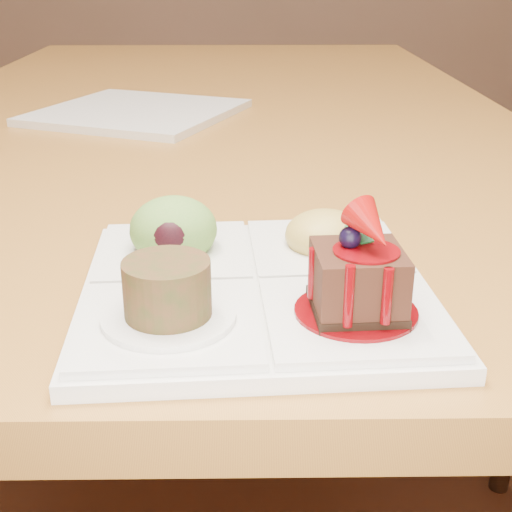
{
  "coord_description": "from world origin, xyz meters",
  "views": [
    {
      "loc": [
        0.06,
        -1.23,
        0.99
      ],
      "look_at": [
        0.07,
        -0.75,
        0.79
      ],
      "focal_mm": 50.0,
      "sensor_mm": 36.0,
      "label": 1
    }
  ],
  "objects": [
    {
      "name": "dining_table",
      "position": [
        0.0,
        0.0,
        0.68
      ],
      "size": [
        1.0,
        1.8,
        0.75
      ],
      "color": "olive",
      "rests_on": "ground"
    },
    {
      "name": "ground",
      "position": [
        0.0,
        0.0,
        0.0
      ],
      "size": [
        6.0,
        6.0,
        0.0
      ],
      "primitive_type": "plane",
      "color": "#512B17"
    },
    {
      "name": "sampler_plate",
      "position": [
        0.07,
        -0.75,
        0.77
      ],
      "size": [
        0.27,
        0.27,
        0.1
      ],
      "rotation": [
        0.0,
        0.0,
        0.06
      ],
      "color": "silver",
      "rests_on": "dining_table"
    },
    {
      "name": "second_plate",
      "position": [
        -0.11,
        -0.09,
        0.76
      ],
      "size": [
        0.37,
        0.37,
        0.01
      ],
      "primitive_type": "cube",
      "rotation": [
        0.0,
        0.0,
        -0.39
      ],
      "color": "silver",
      "rests_on": "dining_table"
    }
  ]
}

